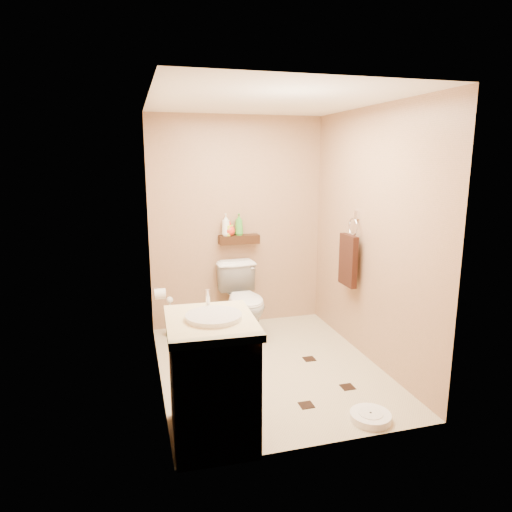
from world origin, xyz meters
name	(u,v)px	position (x,y,z in m)	size (l,w,h in m)	color
ground	(268,366)	(0.00, 0.00, 0.00)	(2.50, 2.50, 0.00)	beige
wall_back	(237,223)	(0.00, 1.25, 1.20)	(2.00, 0.04, 2.40)	tan
wall_front	(327,276)	(0.00, -1.25, 1.20)	(2.00, 0.04, 2.40)	tan
wall_left	(155,247)	(-1.00, 0.00, 1.20)	(0.04, 2.50, 2.40)	tan
wall_right	(370,237)	(1.00, 0.00, 1.20)	(0.04, 2.50, 2.40)	tan
ceiling	(270,100)	(0.00, 0.00, 2.40)	(2.00, 2.50, 0.02)	white
wall_shelf	(239,239)	(0.00, 1.17, 1.02)	(0.46, 0.14, 0.10)	#381F0F
floor_accents	(274,368)	(0.04, -0.06, 0.00)	(1.13, 1.43, 0.01)	black
toilet	(244,301)	(-0.03, 0.83, 0.39)	(0.44, 0.77, 0.79)	white
vanity	(212,377)	(-0.70, -0.95, 0.45)	(0.62, 0.74, 1.01)	brown
bathroom_scale	(370,417)	(0.47, -1.07, 0.03)	(0.39, 0.39, 0.06)	white
toilet_brush	(171,322)	(-0.82, 1.02, 0.16)	(0.10, 0.10, 0.45)	#18615D
towel_ring	(349,258)	(0.91, 0.25, 0.95)	(0.12, 0.30, 0.76)	silver
toilet_paper	(160,294)	(-0.94, 0.65, 0.60)	(0.12, 0.11, 0.12)	white
bottle_a	(226,225)	(-0.15, 1.17, 1.19)	(0.10, 0.10, 0.25)	white
bottle_b	(228,228)	(-0.13, 1.17, 1.16)	(0.08, 0.08, 0.18)	#ECFF35
bottle_c	(230,228)	(-0.11, 1.17, 1.15)	(0.12, 0.12, 0.16)	red
bottle_d	(239,224)	(0.00, 1.17, 1.19)	(0.10, 0.10, 0.25)	green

